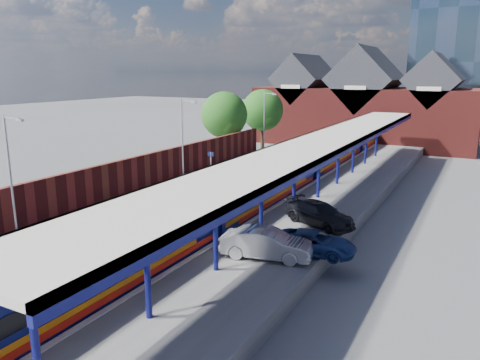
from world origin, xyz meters
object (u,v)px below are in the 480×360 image
at_px(platform_sign, 211,161).
at_px(parked_car_dark, 320,214).
at_px(parked_car_blue, 314,243).
at_px(lamp_post_d, 265,119).
at_px(lamp_post_b, 12,172).
at_px(lamp_post_c, 184,136).
at_px(parked_car_silver, 267,243).
at_px(train, 300,166).

bearing_deg(platform_sign, parked_car_dark, -30.53).
bearing_deg(parked_car_blue, parked_car_dark, 13.24).
xyz_separation_m(lamp_post_d, parked_car_dark, (13.54, -21.18, -3.30)).
height_order(lamp_post_b, lamp_post_c, same).
height_order(lamp_post_b, lamp_post_d, same).
xyz_separation_m(lamp_post_c, parked_car_silver, (12.87, -11.52, -3.23)).
distance_m(lamp_post_b, platform_sign, 18.20).
relative_size(lamp_post_d, platform_sign, 2.80).
distance_m(lamp_post_b, lamp_post_c, 16.00).
xyz_separation_m(train, parked_car_blue, (6.97, -16.19, -0.53)).
bearing_deg(lamp_post_b, parked_car_silver, 19.19).
relative_size(lamp_post_d, parked_car_blue, 1.64).
xyz_separation_m(lamp_post_b, parked_car_silver, (12.87, 4.48, -3.23)).
bearing_deg(train, platform_sign, -146.33).
bearing_deg(lamp_post_c, parked_car_dark, -20.94).
bearing_deg(parked_car_silver, lamp_post_d, 14.19).
relative_size(train, parked_car_dark, 13.84).
height_order(train, platform_sign, platform_sign).
relative_size(train, platform_sign, 26.37).
relative_size(lamp_post_b, platform_sign, 2.80).
xyz_separation_m(train, parked_car_dark, (5.68, -11.51, -0.43)).
xyz_separation_m(lamp_post_d, parked_car_silver, (12.87, -27.52, -3.23)).
distance_m(lamp_post_d, parked_car_silver, 30.55).
distance_m(platform_sign, parked_car_silver, 17.78).
bearing_deg(lamp_post_c, lamp_post_d, 90.00).
height_order(train, lamp_post_c, lamp_post_c).
height_order(train, parked_car_blue, train).
relative_size(platform_sign, parked_car_dark, 0.53).
bearing_deg(train, parked_car_dark, -63.73).
xyz_separation_m(train, platform_sign, (-6.49, -4.33, 0.57)).
xyz_separation_m(lamp_post_b, platform_sign, (1.36, 18.00, -2.30)).
bearing_deg(platform_sign, parked_car_silver, -49.60).
height_order(platform_sign, parked_car_silver, platform_sign).
height_order(lamp_post_d, parked_car_blue, lamp_post_d).
bearing_deg(lamp_post_d, parked_car_blue, -60.18).
xyz_separation_m(lamp_post_c, parked_car_dark, (13.54, -5.18, -3.30)).
relative_size(lamp_post_d, parked_car_silver, 1.51).
height_order(platform_sign, parked_car_blue, platform_sign).
distance_m(parked_car_dark, parked_car_blue, 4.85).
relative_size(platform_sign, parked_car_blue, 0.59).
bearing_deg(lamp_post_b, lamp_post_d, 90.00).
height_order(train, parked_car_silver, train).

